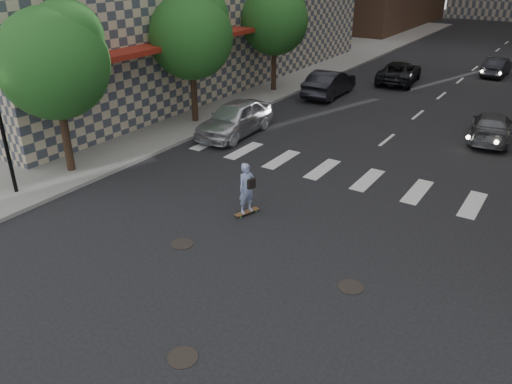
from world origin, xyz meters
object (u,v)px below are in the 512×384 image
traffic_car_a (329,83)px  tree_a (56,58)px  tree_b (193,32)px  tree_c (276,17)px  traffic_car_b (491,127)px  skateboarder (247,188)px  traffic_car_e (497,67)px  silver_sedan (235,118)px  traffic_car_c (399,72)px  lamppost (0,120)px

traffic_car_a → tree_a: bearing=75.8°
tree_b → traffic_car_a: bearing=68.7°
tree_b → tree_c: (0.00, 8.00, 0.00)m
traffic_car_b → tree_b: bearing=15.3°
skateboarder → traffic_car_a: skateboarder is taller
traffic_car_a → traffic_car_e: bearing=-125.6°
silver_sedan → traffic_car_e: size_ratio=1.21×
tree_a → tree_c: 16.00m
traffic_car_b → traffic_car_c: 11.99m
tree_b → traffic_car_c: (5.95, 14.86, -3.92)m
traffic_car_e → tree_a: bearing=70.6°
lamppost → traffic_car_c: size_ratio=0.82×
tree_a → skateboarder: (8.04, 0.82, -3.66)m
tree_b → traffic_car_e: tree_b is taller
skateboarder → traffic_car_b: bearing=84.6°
tree_a → traffic_car_a: size_ratio=1.34×
traffic_car_c → lamppost: bearing=69.4°
tree_c → traffic_car_e: tree_c is taller
lamppost → tree_a: 3.14m
skateboarder → traffic_car_b: size_ratio=0.42×
tree_c → silver_sedan: tree_c is taller
tree_c → traffic_car_c: 9.89m
silver_sedan → traffic_car_e: 22.96m
lamppost → skateboarder: size_ratio=2.27×
silver_sedan → traffic_car_c: bearing=75.8°
traffic_car_a → traffic_car_e: 14.31m
tree_a → tree_b: bearing=90.0°
skateboarder → traffic_car_c: skateboarder is taller
tree_a → traffic_car_c: bearing=75.4°
silver_sedan → traffic_car_c: (3.14, 15.35, -0.12)m
skateboarder → traffic_car_c: 22.15m
traffic_car_e → silver_sedan: bearing=70.3°
skateboarder → tree_b: bearing=156.2°
lamppost → silver_sedan: size_ratio=0.87×
tree_c → tree_b: bearing=-90.0°
lamppost → tree_b: tree_b is taller
silver_sedan → traffic_car_c: 15.67m
tree_b → traffic_car_b: tree_b is taller
lamppost → traffic_car_b: lamppost is taller
tree_c → skateboarder: tree_c is taller
silver_sedan → traffic_car_a: bearing=83.4°
skateboarder → silver_sedan: size_ratio=0.38×
lamppost → tree_c: tree_c is taller
lamppost → tree_c: size_ratio=0.65×
traffic_car_e → skateboarder: bearing=85.4°
tree_b → skateboarder: 11.38m
tree_a → traffic_car_a: bearing=78.4°
skateboarder → traffic_car_b: (5.55, 12.81, -0.33)m
tree_a → traffic_car_c: 23.95m
skateboarder → traffic_car_e: skateboarder is taller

